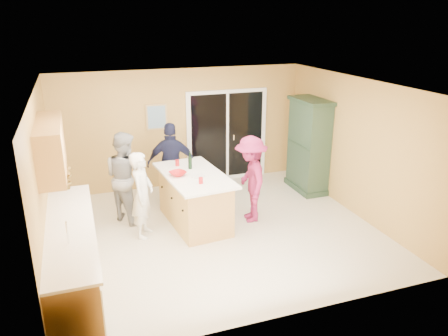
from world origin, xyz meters
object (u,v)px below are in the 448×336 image
object	(u,v)px
woman_grey	(125,177)
woman_navy	(172,164)
kitchen_island	(194,200)
woman_white	(142,195)
woman_magenta	(251,179)
green_hutch	(309,147)

from	to	relation	value
woman_grey	woman_navy	distance (m)	1.07
kitchen_island	woman_white	world-z (taller)	woman_white
woman_grey	woman_magenta	size ratio (longest dim) A/B	1.05
green_hutch	woman_white	world-z (taller)	green_hutch
woman_white	woman_navy	world-z (taller)	woman_navy
kitchen_island	woman_grey	distance (m)	1.35
woman_navy	kitchen_island	bearing A→B (deg)	115.84
woman_magenta	woman_navy	bearing A→B (deg)	-126.39
green_hutch	woman_white	size ratio (longest dim) A/B	1.32
woman_grey	woman_magenta	distance (m)	2.31
kitchen_island	woman_navy	bearing A→B (deg)	93.63
kitchen_island	green_hutch	distance (m)	2.95
kitchen_island	woman_navy	world-z (taller)	woman_navy
woman_navy	woman_grey	bearing A→B (deg)	41.14
green_hutch	woman_navy	world-z (taller)	green_hutch
green_hutch	woman_magenta	world-z (taller)	green_hutch
green_hutch	woman_grey	bearing A→B (deg)	-176.75
woman_grey	woman_magenta	bearing A→B (deg)	-142.28
woman_magenta	woman_grey	bearing A→B (deg)	-100.42
woman_navy	woman_magenta	distance (m)	1.71
kitchen_island	woman_white	distance (m)	1.02
woman_white	woman_navy	distance (m)	1.44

